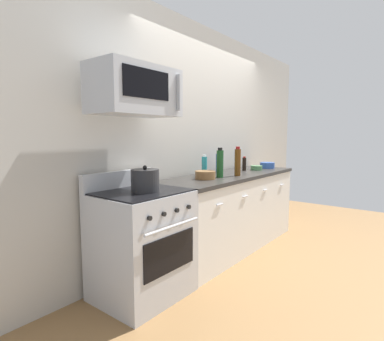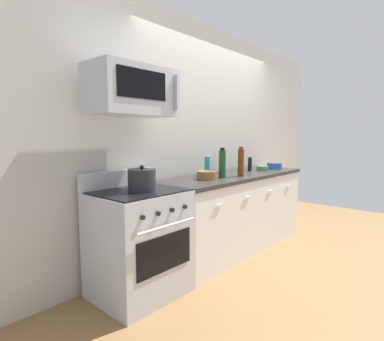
{
  "view_description": "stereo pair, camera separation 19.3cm",
  "coord_description": "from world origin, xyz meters",
  "px_view_note": "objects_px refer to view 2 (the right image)",
  "views": [
    {
      "loc": [
        -3.28,
        -1.94,
        1.39
      ],
      "look_at": [
        -0.86,
        -0.05,
        1.04
      ],
      "focal_mm": 29.3,
      "sensor_mm": 36.0,
      "label": 1
    },
    {
      "loc": [
        -3.15,
        -2.09,
        1.39
      ],
      "look_at": [
        -0.86,
        -0.05,
        1.04
      ],
      "focal_mm": 29.3,
      "sensor_mm": 36.0,
      "label": 2
    }
  ],
  "objects_px": {
    "bowl_wooden_salad": "(207,175)",
    "bowl_blue_mixing": "(274,166)",
    "bowl_green_glaze": "(263,168)",
    "bottle_wine_green": "(222,164)",
    "range_oven": "(139,242)",
    "bottle_wine_amber": "(241,162)",
    "bottle_soy_sauce_dark": "(250,164)",
    "microwave": "(133,92)",
    "bottle_soda_blue": "(223,163)",
    "stockpot": "(142,180)",
    "bottle_dish_soap": "(207,166)"
  },
  "relations": [
    {
      "from": "bowl_wooden_salad",
      "to": "bowl_blue_mixing",
      "type": "bearing_deg",
      "value": -2.14
    },
    {
      "from": "bowl_green_glaze",
      "to": "bowl_blue_mixing",
      "type": "xyz_separation_m",
      "value": [
        0.31,
        -0.02,
        0.01
      ]
    },
    {
      "from": "bottle_wine_green",
      "to": "bowl_blue_mixing",
      "type": "xyz_separation_m",
      "value": [
        1.25,
        0.0,
        -0.11
      ]
    },
    {
      "from": "range_oven",
      "to": "bottle_wine_amber",
      "type": "height_order",
      "value": "bottle_wine_amber"
    },
    {
      "from": "bottle_soy_sauce_dark",
      "to": "bowl_wooden_salad",
      "type": "xyz_separation_m",
      "value": [
        -0.97,
        -0.06,
        -0.04
      ]
    },
    {
      "from": "bottle_wine_green",
      "to": "bowl_green_glaze",
      "type": "height_order",
      "value": "bottle_wine_green"
    },
    {
      "from": "bowl_blue_mixing",
      "to": "bowl_wooden_salad",
      "type": "bearing_deg",
      "value": 177.86
    },
    {
      "from": "microwave",
      "to": "bowl_blue_mixing",
      "type": "bearing_deg",
      "value": -2.37
    },
    {
      "from": "bottle_soy_sauce_dark",
      "to": "bowl_green_glaze",
      "type": "distance_m",
      "value": 0.2
    },
    {
      "from": "bottle_soda_blue",
      "to": "bottle_wine_amber",
      "type": "distance_m",
      "value": 0.4
    },
    {
      "from": "microwave",
      "to": "bowl_blue_mixing",
      "type": "relative_size",
      "value": 3.63
    },
    {
      "from": "range_oven",
      "to": "bottle_soda_blue",
      "type": "height_order",
      "value": "bottle_soda_blue"
    },
    {
      "from": "range_oven",
      "to": "bottle_soda_blue",
      "type": "xyz_separation_m",
      "value": [
        1.53,
        0.22,
        0.57
      ]
    },
    {
      "from": "bottle_soy_sauce_dark",
      "to": "stockpot",
      "type": "height_order",
      "value": "stockpot"
    },
    {
      "from": "bowl_wooden_salad",
      "to": "microwave",
      "type": "bearing_deg",
      "value": 177.27
    },
    {
      "from": "bottle_soda_blue",
      "to": "bowl_green_glaze",
      "type": "height_order",
      "value": "bottle_soda_blue"
    },
    {
      "from": "range_oven",
      "to": "bottle_soda_blue",
      "type": "relative_size",
      "value": 4.13
    },
    {
      "from": "bottle_dish_soap",
      "to": "bottle_soda_blue",
      "type": "bearing_deg",
      "value": 10.23
    },
    {
      "from": "bottle_wine_green",
      "to": "bowl_blue_mixing",
      "type": "relative_size",
      "value": 1.62
    },
    {
      "from": "range_oven",
      "to": "bowl_blue_mixing",
      "type": "relative_size",
      "value": 5.21
    },
    {
      "from": "bottle_wine_green",
      "to": "bowl_wooden_salad",
      "type": "relative_size",
      "value": 1.52
    },
    {
      "from": "microwave",
      "to": "bowl_blue_mixing",
      "type": "distance_m",
      "value": 2.51
    },
    {
      "from": "bottle_soda_blue",
      "to": "bottle_dish_soap",
      "type": "bearing_deg",
      "value": -169.77
    },
    {
      "from": "bottle_soda_blue",
      "to": "bowl_blue_mixing",
      "type": "distance_m",
      "value": 0.9
    },
    {
      "from": "bottle_wine_green",
      "to": "bowl_wooden_salad",
      "type": "height_order",
      "value": "bottle_wine_green"
    },
    {
      "from": "bowl_wooden_salad",
      "to": "range_oven",
      "type": "bearing_deg",
      "value": -179.97
    },
    {
      "from": "microwave",
      "to": "bottle_soda_blue",
      "type": "distance_m",
      "value": 1.7
    },
    {
      "from": "range_oven",
      "to": "bottle_soy_sauce_dark",
      "type": "height_order",
      "value": "bottle_soy_sauce_dark"
    },
    {
      "from": "range_oven",
      "to": "bowl_wooden_salad",
      "type": "height_order",
      "value": "range_oven"
    },
    {
      "from": "bottle_soda_blue",
      "to": "bowl_wooden_salad",
      "type": "distance_m",
      "value": 0.65
    },
    {
      "from": "bottle_dish_soap",
      "to": "bowl_green_glaze",
      "type": "bearing_deg",
      "value": -11.12
    },
    {
      "from": "bottle_dish_soap",
      "to": "bottle_soy_sauce_dark",
      "type": "bearing_deg",
      "value": -6.76
    },
    {
      "from": "bottle_soda_blue",
      "to": "stockpot",
      "type": "xyz_separation_m",
      "value": [
        -1.53,
        -0.28,
        -0.03
      ]
    },
    {
      "from": "bottle_wine_amber",
      "to": "stockpot",
      "type": "height_order",
      "value": "bottle_wine_amber"
    },
    {
      "from": "bottle_wine_green",
      "to": "bowl_green_glaze",
      "type": "relative_size",
      "value": 2.14
    },
    {
      "from": "microwave",
      "to": "stockpot",
      "type": "bearing_deg",
      "value": -90.13
    },
    {
      "from": "bottle_dish_soap",
      "to": "bowl_green_glaze",
      "type": "relative_size",
      "value": 1.58
    },
    {
      "from": "bottle_dish_soap",
      "to": "bowl_green_glaze",
      "type": "height_order",
      "value": "bottle_dish_soap"
    },
    {
      "from": "range_oven",
      "to": "bowl_green_glaze",
      "type": "xyz_separation_m",
      "value": [
        2.07,
        -0.04,
        0.48
      ]
    },
    {
      "from": "bottle_soy_sauce_dark",
      "to": "bowl_blue_mixing",
      "type": "xyz_separation_m",
      "value": [
        0.48,
        -0.11,
        -0.05
      ]
    },
    {
      "from": "range_oven",
      "to": "bottle_dish_soap",
      "type": "xyz_separation_m",
      "value": [
        1.12,
        0.15,
        0.57
      ]
    },
    {
      "from": "bottle_wine_amber",
      "to": "bowl_green_glaze",
      "type": "xyz_separation_m",
      "value": [
        0.7,
        0.1,
        -0.13
      ]
    },
    {
      "from": "bottle_dish_soap",
      "to": "bottle_wine_amber",
      "type": "bearing_deg",
      "value": -48.86
    },
    {
      "from": "bottle_soy_sauce_dark",
      "to": "bottle_wine_green",
      "type": "bearing_deg",
      "value": -171.53
    },
    {
      "from": "bottle_wine_amber",
      "to": "bowl_green_glaze",
      "type": "distance_m",
      "value": 0.72
    },
    {
      "from": "range_oven",
      "to": "stockpot",
      "type": "bearing_deg",
      "value": -90.0
    },
    {
      "from": "stockpot",
      "to": "bottle_dish_soap",
      "type": "bearing_deg",
      "value": 10.22
    },
    {
      "from": "bowl_blue_mixing",
      "to": "bowl_wooden_salad",
      "type": "distance_m",
      "value": 1.45
    },
    {
      "from": "bottle_soda_blue",
      "to": "bottle_dish_soap",
      "type": "distance_m",
      "value": 0.41
    },
    {
      "from": "bowl_blue_mixing",
      "to": "microwave",
      "type": "bearing_deg",
      "value": 177.63
    }
  ]
}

